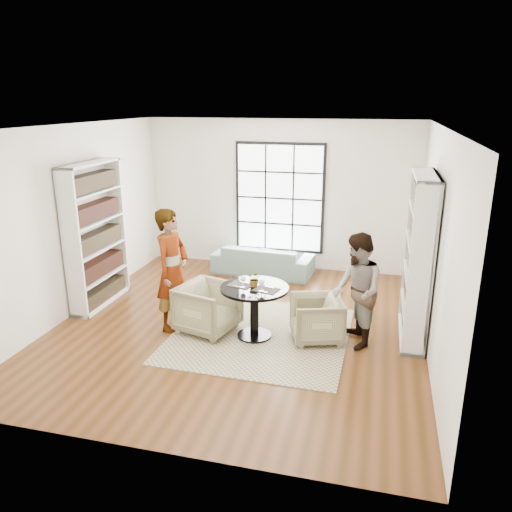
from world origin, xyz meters
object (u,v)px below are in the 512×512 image
(flower_centerpiece, at_px, (255,279))
(person_right, at_px, (357,291))
(sofa, at_px, (263,260))
(armchair_right, at_px, (316,319))
(armchair_left, at_px, (208,308))
(wine_glass_right, at_px, (262,282))
(pedestal_table, at_px, (254,301))
(wine_glass_left, at_px, (243,279))
(person_left, at_px, (172,270))

(flower_centerpiece, bearing_deg, person_right, 4.37)
(sofa, xyz_separation_m, armchair_right, (1.43, -2.63, 0.04))
(armchair_left, height_order, person_right, person_right)
(wine_glass_right, bearing_deg, person_right, 11.66)
(pedestal_table, height_order, armchair_left, pedestal_table)
(wine_glass_left, bearing_deg, person_right, 7.04)
(sofa, relative_size, wine_glass_right, 10.93)
(armchair_right, height_order, person_left, person_left)
(sofa, xyz_separation_m, person_right, (1.98, -2.63, 0.53))
(flower_centerpiece, bearing_deg, armchair_right, 7.05)
(pedestal_table, bearing_deg, armchair_left, 177.80)
(pedestal_table, height_order, person_left, person_left)
(wine_glass_left, bearing_deg, pedestal_table, 22.54)
(armchair_right, bearing_deg, sofa, -169.40)
(sofa, height_order, wine_glass_left, wine_glass_left)
(pedestal_table, bearing_deg, sofa, 100.95)
(pedestal_table, xyz_separation_m, armchair_left, (-0.72, 0.03, -0.20))
(wine_glass_right, bearing_deg, pedestal_table, 136.41)
(armchair_left, height_order, armchair_right, armchair_left)
(wine_glass_left, xyz_separation_m, flower_centerpiece, (0.15, 0.09, -0.01))
(sofa, bearing_deg, person_left, 79.51)
(armchair_left, distance_m, person_right, 2.21)
(pedestal_table, distance_m, armchair_right, 0.93)
(armchair_right, height_order, wine_glass_left, wine_glass_left)
(armchair_left, xyz_separation_m, armchair_right, (1.61, 0.11, -0.04))
(sofa, height_order, person_left, person_left)
(armchair_right, height_order, flower_centerpiece, flower_centerpiece)
(sofa, xyz_separation_m, wine_glass_left, (0.38, -2.83, 0.63))
(sofa, xyz_separation_m, armchair_left, (-0.19, -2.74, 0.08))
(person_left, height_order, flower_centerpiece, person_left)
(flower_centerpiece, bearing_deg, sofa, 101.04)
(armchair_right, height_order, person_right, person_right)
(person_left, distance_m, person_right, 2.72)
(sofa, relative_size, armchair_left, 2.43)
(sofa, bearing_deg, armchair_left, 90.66)
(person_right, bearing_deg, sofa, -162.19)
(pedestal_table, height_order, wine_glass_left, wine_glass_left)
(pedestal_table, bearing_deg, wine_glass_left, -157.46)
(armchair_left, bearing_deg, pedestal_table, -77.12)
(armchair_left, distance_m, wine_glass_left, 0.80)
(pedestal_table, relative_size, person_right, 0.61)
(wine_glass_right, bearing_deg, armchair_right, 19.70)
(pedestal_table, xyz_separation_m, flower_centerpiece, (0.00, 0.02, 0.33))
(person_left, relative_size, person_right, 1.14)
(pedestal_table, relative_size, flower_centerpiece, 4.28)
(wine_glass_left, height_order, wine_glass_right, same)
(wine_glass_right, distance_m, flower_centerpiece, 0.21)
(person_left, distance_m, wine_glass_right, 1.42)
(wine_glass_right, bearing_deg, person_left, 173.46)
(armchair_left, bearing_deg, sofa, 11.15)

